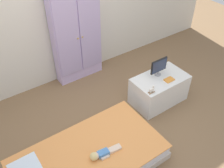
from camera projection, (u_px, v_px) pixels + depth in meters
name	position (u px, v px, depth m)	size (l,w,h in m)	color
ground_plane	(120.00, 131.00, 3.49)	(10.00, 10.00, 0.02)	brown
bed	(89.00, 159.00, 2.98)	(1.75, 0.97, 0.24)	beige
doll	(100.00, 154.00, 2.85)	(0.39, 0.14, 0.10)	#4C84C6
wardrobe	(76.00, 35.00, 3.96)	(0.79, 0.24, 1.59)	silver
tv_stand	(159.00, 89.00, 3.81)	(0.81, 0.49, 0.45)	silver
tv_monitor	(159.00, 66.00, 3.63)	(0.29, 0.10, 0.27)	#99999E
rocking_horse_toy	(152.00, 89.00, 3.39)	(0.09, 0.04, 0.11)	#8E6642
book_orange	(169.00, 80.00, 3.62)	(0.14, 0.10, 0.02)	orange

